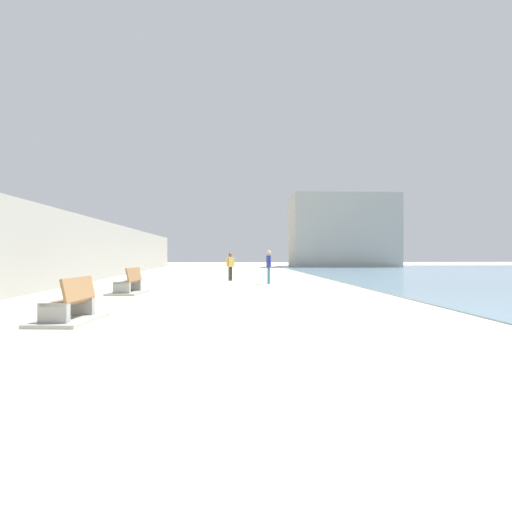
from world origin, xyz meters
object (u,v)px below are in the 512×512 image
(bench_near, at_px, (70,311))
(person_walking, at_px, (230,265))
(bench_far, at_px, (129,288))
(person_standing, at_px, (269,264))

(bench_near, relative_size, person_walking, 1.41)
(bench_near, xyz_separation_m, bench_far, (-0.23, 7.57, 0.00))
(bench_near, relative_size, bench_far, 0.99)
(bench_near, relative_size, person_standing, 1.31)
(person_walking, bearing_deg, bench_far, -113.80)
(bench_near, distance_m, bench_far, 7.58)
(bench_far, bearing_deg, person_walking, 66.20)
(person_walking, distance_m, person_standing, 3.62)
(person_walking, bearing_deg, person_standing, -58.88)
(bench_near, distance_m, person_standing, 14.33)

